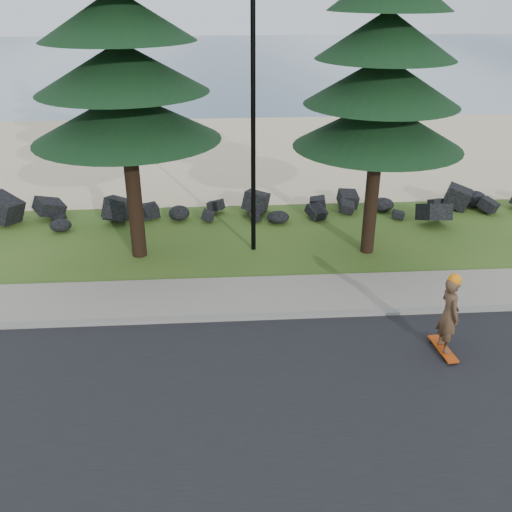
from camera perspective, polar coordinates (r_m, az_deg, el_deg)
The scene contains 9 objects.
ground at distance 15.01m, azimuth 0.51°, elevation -4.46°, with size 160.00×160.00×0.00m, color #33571B.
road at distance 11.37m, azimuth 2.29°, elevation -15.91°, with size 160.00×7.00×0.02m, color black.
kerb at distance 14.22m, azimuth 0.79°, elevation -6.11°, with size 160.00×0.20×0.10m, color gray.
sidewalk at distance 15.17m, azimuth 0.46°, elevation -3.95°, with size 160.00×2.00×0.08m, color gray.
beach_sand at distance 28.47m, azimuth -1.72°, elevation 10.42°, with size 160.00×15.00×0.01m, color beige.
ocean at distance 64.38m, azimuth -3.10°, elevation 19.07°, with size 160.00×58.00×0.01m, color #3F5F79.
seawall_boulders at distance 20.04m, azimuth -0.69°, elevation 3.64°, with size 60.00×2.40×1.10m, color black, non-canonical shape.
lamp_post at distance 16.52m, azimuth -0.29°, elevation 13.83°, with size 0.25×0.14×8.14m.
skateboarder at distance 13.20m, azimuth 18.72°, elevation -5.58°, with size 0.48×1.09×1.98m.
Camera 1 is at (-1.00, -12.92, 7.58)m, focal length 40.00 mm.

